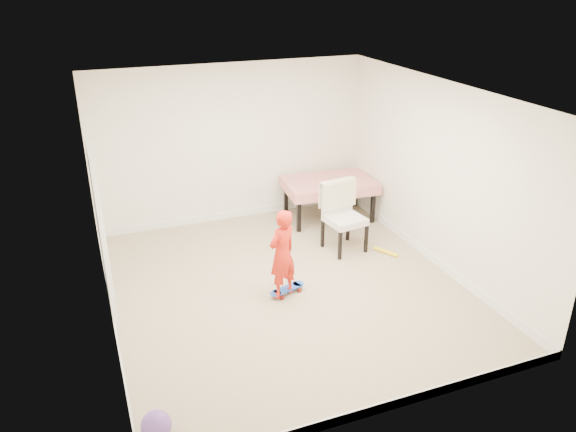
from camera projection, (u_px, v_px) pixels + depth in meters
name	position (u px, v px, depth m)	size (l,w,h in m)	color
ground	(286.00, 287.00, 7.52)	(5.00, 5.00, 0.00)	tan
ceiling	(286.00, 95.00, 6.48)	(4.50, 5.00, 0.04)	white
wall_back	(232.00, 144.00, 9.11)	(4.50, 0.04, 2.60)	white
wall_front	(389.00, 297.00, 4.88)	(4.50, 0.04, 2.60)	white
wall_left	(100.00, 225.00, 6.26)	(0.04, 5.00, 2.60)	white
wall_right	(437.00, 176.00, 7.74)	(0.04, 5.00, 2.60)	white
door	(102.00, 236.00, 6.63)	(0.10, 0.94, 2.11)	white
baseboard_back	(234.00, 214.00, 9.62)	(4.50, 0.02, 0.12)	white
baseboard_front	(380.00, 408.00, 5.38)	(4.50, 0.02, 0.12)	white
baseboard_left	(113.00, 318.00, 6.76)	(0.02, 5.00, 0.12)	white
baseboard_right	(428.00, 255.00, 8.24)	(0.02, 5.00, 0.12)	white
dining_table	(329.00, 199.00, 9.48)	(1.47, 0.93, 0.69)	#B20918
dining_chair	(345.00, 218.00, 8.33)	(0.57, 0.65, 1.05)	silver
skateboard	(287.00, 291.00, 7.37)	(0.53, 0.19, 0.08)	blue
child	(282.00, 256.00, 7.07)	(0.43, 0.28, 1.19)	red
balloon	(156.00, 425.00, 5.07)	(0.28, 0.28, 0.28)	#6E45A7
foam_toy	(386.00, 252.00, 8.40)	(0.06, 0.06, 0.40)	yellow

